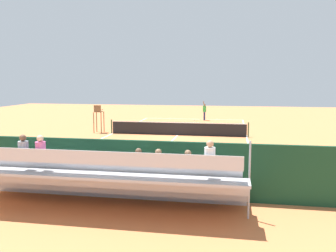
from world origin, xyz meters
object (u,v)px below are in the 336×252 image
tennis_net (178,128)px  tennis_player (204,110)px  bleacher_stand (107,179)px  umpire_chair (98,116)px  courtside_bench (210,178)px  equipment_bag (161,187)px  tennis_ball_far (197,121)px  tennis_racket (196,120)px  tennis_ball_near (218,123)px

tennis_net → tennis_player: tennis_player is taller
bleacher_stand → umpire_chair: bleacher_stand is taller
tennis_player → bleacher_stand: bearing=87.5°
courtside_bench → equipment_bag: size_ratio=2.00×
tennis_player → courtside_bench: bearing=95.0°
tennis_player → tennis_net: bearing=83.4°
tennis_net → tennis_ball_far: tennis_net is taller
tennis_net → bleacher_stand: 15.37m
tennis_player → tennis_racket: tennis_player is taller
courtside_bench → tennis_ball_far: courtside_bench is taller
tennis_ball_far → equipment_bag: bearing=92.4°
tennis_net → courtside_bench: tennis_net is taller
umpire_chair → tennis_ball_near: size_ratio=32.42×
bleacher_stand → tennis_racket: bleacher_stand is taller
equipment_bag → tennis_player: 23.51m
tennis_net → tennis_ball_far: (-0.52, -8.97, -0.47)m
tennis_ball_far → tennis_player: bearing=-120.0°
umpire_chair → tennis_player: bearing=-126.6°
bleacher_stand → equipment_bag: 2.54m
tennis_player → tennis_racket: 1.31m
bleacher_stand → umpire_chair: 16.75m
bleacher_stand → tennis_player: bleacher_stand is taller
tennis_player → tennis_ball_far: tennis_player is taller
tennis_net → tennis_player: bearing=-96.6°
tennis_net → equipment_bag: bearing=96.2°
umpire_chair → tennis_ball_near: (-8.79, -7.80, -1.28)m
equipment_bag → tennis_ball_far: 22.39m
tennis_racket → tennis_ball_near: tennis_ball_near is taller
tennis_net → tennis_ball_near: (-2.59, -7.97, -0.47)m
courtside_bench → tennis_ball_far: bearing=-83.1°
courtside_bench → tennis_ball_near: 21.26m
tennis_net → equipment_bag: 13.48m
bleacher_stand → umpire_chair: size_ratio=4.23×
courtside_bench → tennis_player: (2.05, -23.37, 0.46)m
courtside_bench → tennis_player: size_ratio=0.93×
umpire_chair → tennis_player: size_ratio=1.11×
tennis_net → bleacher_stand: (-0.05, 15.36, 0.46)m
bleacher_stand → tennis_racket: 25.16m
bleacher_stand → tennis_net: bearing=-89.8°
bleacher_stand → tennis_ball_near: 23.49m
tennis_racket → tennis_ball_near: (-2.20, 1.81, 0.02)m
tennis_net → tennis_ball_near: tennis_net is taller
courtside_bench → tennis_racket: (2.83, -23.05, -0.54)m
bleacher_stand → courtside_bench: 3.82m
equipment_bag → tennis_player: tennis_player is taller
tennis_player → tennis_racket: bearing=22.3°
equipment_bag → tennis_racket: equipment_bag is taller
tennis_net → tennis_ball_far: 8.99m
tennis_net → umpire_chair: size_ratio=4.81×
umpire_chair → tennis_ball_near: 11.83m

